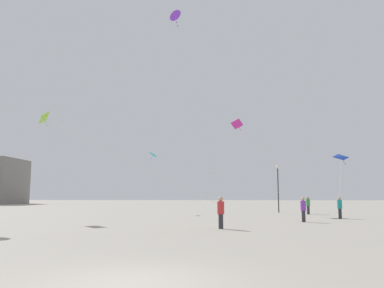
{
  "coord_description": "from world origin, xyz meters",
  "views": [
    {
      "loc": [
        1.92,
        -8.5,
        1.83
      ],
      "look_at": [
        0.0,
        17.31,
        5.22
      ],
      "focal_mm": 36.84,
      "sensor_mm": 36.0,
      "label": 1
    }
  ],
  "objects_px": {
    "kite_cyan_diamond": "(156,155)",
    "kite_violet_diamond": "(176,18)",
    "person_in_teal": "(340,207)",
    "person_in_red": "(221,211)",
    "person_in_green": "(308,204)",
    "kite_cobalt_delta": "(341,158)",
    "lamppost_east": "(278,181)",
    "person_in_purple": "(303,208)",
    "kite_magenta_delta": "(238,126)",
    "kite_lime_delta": "(47,119)"
  },
  "relations": [
    {
      "from": "kite_lime_delta",
      "to": "kite_violet_diamond",
      "type": "bearing_deg",
      "value": -19.29
    },
    {
      "from": "kite_cobalt_delta",
      "to": "person_in_purple",
      "type": "bearing_deg",
      "value": -124.24
    },
    {
      "from": "person_in_red",
      "to": "lamppost_east",
      "type": "relative_size",
      "value": 0.34
    },
    {
      "from": "person_in_purple",
      "to": "kite_cyan_diamond",
      "type": "distance_m",
      "value": 19.48
    },
    {
      "from": "person_in_red",
      "to": "kite_magenta_delta",
      "type": "bearing_deg",
      "value": 46.8
    },
    {
      "from": "person_in_purple",
      "to": "kite_cyan_diamond",
      "type": "bearing_deg",
      "value": 93.55
    },
    {
      "from": "person_in_purple",
      "to": "kite_magenta_delta",
      "type": "height_order",
      "value": "kite_magenta_delta"
    },
    {
      "from": "person_in_green",
      "to": "person_in_red",
      "type": "relative_size",
      "value": 1.0
    },
    {
      "from": "kite_violet_diamond",
      "to": "kite_cobalt_delta",
      "type": "xyz_separation_m",
      "value": [
        13.64,
        9.46,
        -8.99
      ]
    },
    {
      "from": "person_in_red",
      "to": "kite_lime_delta",
      "type": "relative_size",
      "value": 0.12
    },
    {
      "from": "person_in_purple",
      "to": "person_in_red",
      "type": "xyz_separation_m",
      "value": [
        -5.72,
        -6.01,
        0.03
      ]
    },
    {
      "from": "person_in_purple",
      "to": "kite_magenta_delta",
      "type": "bearing_deg",
      "value": 68.47
    },
    {
      "from": "person_in_red",
      "to": "person_in_purple",
      "type": "bearing_deg",
      "value": 8.93
    },
    {
      "from": "kite_cyan_diamond",
      "to": "kite_magenta_delta",
      "type": "distance_m",
      "value": 9.42
    },
    {
      "from": "kite_cobalt_delta",
      "to": "lamppost_east",
      "type": "relative_size",
      "value": 0.81
    },
    {
      "from": "kite_violet_diamond",
      "to": "person_in_purple",
      "type": "bearing_deg",
      "value": 14.67
    },
    {
      "from": "kite_violet_diamond",
      "to": "lamppost_east",
      "type": "distance_m",
      "value": 22.95
    },
    {
      "from": "kite_cobalt_delta",
      "to": "person_in_red",
      "type": "bearing_deg",
      "value": -128.81
    },
    {
      "from": "kite_cyan_diamond",
      "to": "kite_violet_diamond",
      "type": "distance_m",
      "value": 18.39
    },
    {
      "from": "person_in_purple",
      "to": "person_in_red",
      "type": "height_order",
      "value": "person_in_red"
    },
    {
      "from": "kite_lime_delta",
      "to": "lamppost_east",
      "type": "bearing_deg",
      "value": 35.61
    },
    {
      "from": "kite_magenta_delta",
      "to": "lamppost_east",
      "type": "height_order",
      "value": "kite_magenta_delta"
    },
    {
      "from": "person_in_red",
      "to": "kite_magenta_delta",
      "type": "xyz_separation_m",
      "value": [
        1.83,
        18.27,
        8.07
      ]
    },
    {
      "from": "person_in_teal",
      "to": "lamppost_east",
      "type": "height_order",
      "value": "lamppost_east"
    },
    {
      "from": "lamppost_east",
      "to": "person_in_purple",
      "type": "bearing_deg",
      "value": -91.94
    },
    {
      "from": "kite_lime_delta",
      "to": "kite_cobalt_delta",
      "type": "height_order",
      "value": "kite_lime_delta"
    },
    {
      "from": "person_in_teal",
      "to": "person_in_red",
      "type": "bearing_deg",
      "value": -41.32
    },
    {
      "from": "kite_cyan_diamond",
      "to": "kite_magenta_delta",
      "type": "xyz_separation_m",
      "value": [
        8.84,
        -1.53,
        2.87
      ]
    },
    {
      "from": "kite_cyan_diamond",
      "to": "kite_violet_diamond",
      "type": "xyz_separation_m",
      "value": [
        3.97,
        -16.08,
        7.97
      ]
    },
    {
      "from": "person_in_green",
      "to": "kite_cobalt_delta",
      "type": "distance_m",
      "value": 6.41
    },
    {
      "from": "kite_violet_diamond",
      "to": "kite_magenta_delta",
      "type": "height_order",
      "value": "kite_violet_diamond"
    },
    {
      "from": "person_in_purple",
      "to": "kite_violet_diamond",
      "type": "xyz_separation_m",
      "value": [
        -8.76,
        -2.29,
        13.2
      ]
    },
    {
      "from": "kite_magenta_delta",
      "to": "kite_lime_delta",
      "type": "bearing_deg",
      "value": -145.17
    },
    {
      "from": "person_in_green",
      "to": "kite_cobalt_delta",
      "type": "xyz_separation_m",
      "value": [
        2.08,
        -4.39,
        4.18
      ]
    },
    {
      "from": "person_in_red",
      "to": "lamppost_east",
      "type": "bearing_deg",
      "value": 36.47
    },
    {
      "from": "kite_cyan_diamond",
      "to": "person_in_green",
      "type": "bearing_deg",
      "value": -8.19
    },
    {
      "from": "person_in_red",
      "to": "kite_cobalt_delta",
      "type": "bearing_deg",
      "value": 13.7
    },
    {
      "from": "kite_lime_delta",
      "to": "kite_magenta_delta",
      "type": "relative_size",
      "value": 1.75
    },
    {
      "from": "person_in_red",
      "to": "kite_magenta_delta",
      "type": "distance_m",
      "value": 20.06
    },
    {
      "from": "person_in_green",
      "to": "kite_magenta_delta",
      "type": "bearing_deg",
      "value": 81.27
    },
    {
      "from": "kite_magenta_delta",
      "to": "kite_cobalt_delta",
      "type": "xyz_separation_m",
      "value": [
        8.77,
        -5.09,
        -3.89
      ]
    },
    {
      "from": "person_in_red",
      "to": "kite_cyan_diamond",
      "type": "xyz_separation_m",
      "value": [
        -7.01,
        19.81,
        5.2
      ]
    },
    {
      "from": "person_in_teal",
      "to": "person_in_red",
      "type": "xyz_separation_m",
      "value": [
        -9.48,
        -10.41,
        0.02
      ]
    },
    {
      "from": "person_in_purple",
      "to": "person_in_green",
      "type": "height_order",
      "value": "person_in_green"
    },
    {
      "from": "person_in_green",
      "to": "kite_cobalt_delta",
      "type": "relative_size",
      "value": 0.42
    },
    {
      "from": "kite_lime_delta",
      "to": "person_in_purple",
      "type": "bearing_deg",
      "value": -4.25
    },
    {
      "from": "kite_lime_delta",
      "to": "lamppost_east",
      "type": "height_order",
      "value": "kite_lime_delta"
    },
    {
      "from": "kite_lime_delta",
      "to": "lamppost_east",
      "type": "relative_size",
      "value": 2.83
    },
    {
      "from": "kite_cyan_diamond",
      "to": "kite_cobalt_delta",
      "type": "height_order",
      "value": "kite_cyan_diamond"
    },
    {
      "from": "person_in_purple",
      "to": "kite_lime_delta",
      "type": "height_order",
      "value": "kite_lime_delta"
    }
  ]
}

